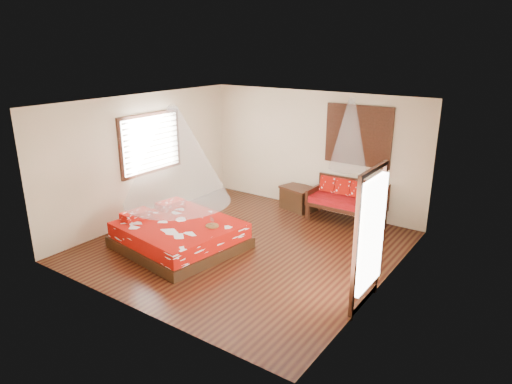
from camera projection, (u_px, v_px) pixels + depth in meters
room at (244, 178)px, 8.58m from camera, size 5.54×5.54×2.84m
bed at (179, 234)px, 8.93m from camera, size 2.45×2.27×0.65m
daybed at (348, 199)px, 10.11m from camera, size 1.68×0.75×0.94m
storage_chest at (298, 198)px, 10.94m from camera, size 0.93×0.77×0.55m
shutter_panel at (358, 136)px, 9.95m from camera, size 1.52×0.06×1.32m
window_left at (151, 143)px, 10.12m from camera, size 0.10×1.74×1.34m
glazed_door at (368, 239)px, 6.74m from camera, size 0.08×1.02×2.16m
wine_tray at (212, 224)px, 8.65m from camera, size 0.25×0.25×0.20m
mosquito_net_main at (175, 155)px, 8.42m from camera, size 2.02×2.02×1.80m
mosquito_net_daybed at (350, 134)px, 9.55m from camera, size 0.80×0.80×1.50m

